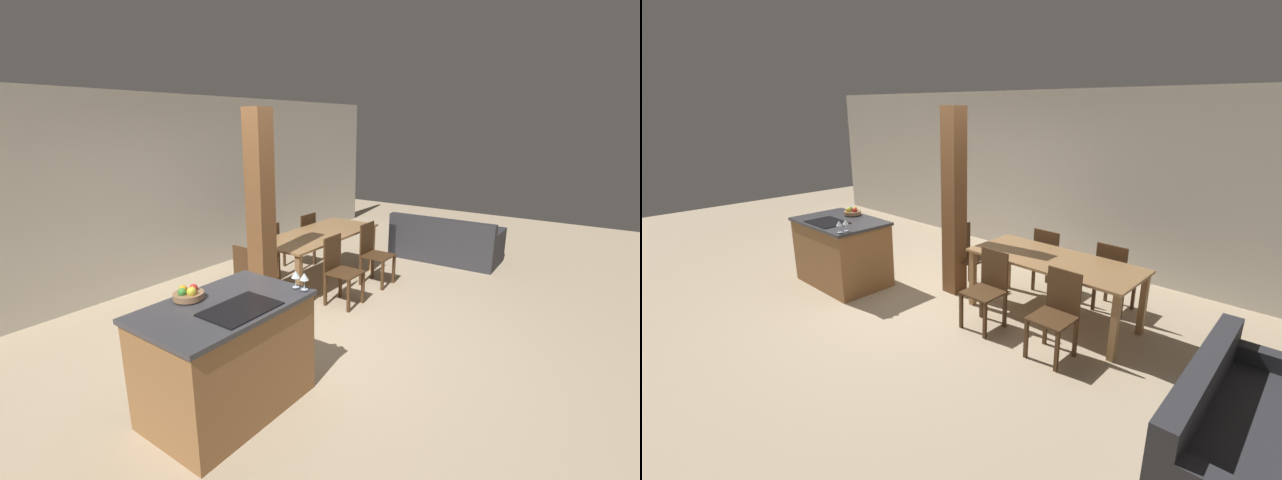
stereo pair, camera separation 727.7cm
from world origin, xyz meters
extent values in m
plane|color=tan|center=(0.00, 0.00, 0.00)|extent=(16.00, 16.00, 0.00)
cube|color=beige|center=(0.00, 2.77, 1.35)|extent=(11.20, 0.08, 2.70)
cube|color=olive|center=(-1.32, -0.25, 0.45)|extent=(1.27, 0.82, 0.89)
cube|color=#38383D|center=(-1.32, -0.25, 0.91)|extent=(1.31, 0.86, 0.04)
cube|color=black|center=(-1.32, -0.44, 0.94)|extent=(0.56, 0.40, 0.01)
cylinder|color=#99704C|center=(-1.43, 0.03, 0.97)|extent=(0.24, 0.24, 0.05)
sphere|color=red|center=(-1.37, 0.03, 1.02)|extent=(0.07, 0.07, 0.07)
sphere|color=gold|center=(-1.43, 0.08, 1.01)|extent=(0.07, 0.07, 0.07)
sphere|color=#3D8E38|center=(-1.48, 0.04, 1.01)|extent=(0.07, 0.07, 0.07)
sphere|color=yellow|center=(-1.43, -0.02, 1.02)|extent=(0.08, 0.08, 0.08)
cylinder|color=silver|center=(-0.74, -0.60, 0.95)|extent=(0.06, 0.06, 0.00)
cylinder|color=silver|center=(-0.74, -0.60, 0.99)|extent=(0.01, 0.01, 0.08)
cone|color=silver|center=(-0.74, -0.60, 1.06)|extent=(0.08, 0.08, 0.06)
cylinder|color=silver|center=(-0.74, -0.51, 0.95)|extent=(0.06, 0.06, 0.00)
cylinder|color=silver|center=(-0.74, -0.51, 0.99)|extent=(0.01, 0.01, 0.08)
cone|color=silver|center=(-0.74, -0.51, 1.06)|extent=(0.08, 0.08, 0.06)
cube|color=olive|center=(1.46, 0.84, 0.75)|extent=(2.00, 0.86, 0.03)
cube|color=olive|center=(0.53, 0.48, 0.37)|extent=(0.07, 0.07, 0.73)
cube|color=olive|center=(2.40, 0.48, 0.37)|extent=(0.07, 0.07, 0.73)
cube|color=olive|center=(0.53, 1.20, 0.37)|extent=(0.07, 0.07, 0.73)
cube|color=olive|center=(2.40, 1.20, 0.37)|extent=(0.07, 0.07, 0.73)
cube|color=#472D19|center=(1.02, 0.11, 0.44)|extent=(0.40, 0.40, 0.02)
cube|color=#472D19|center=(1.02, 0.30, 0.67)|extent=(0.38, 0.02, 0.45)
cube|color=#472D19|center=(0.84, -0.07, 0.21)|extent=(0.04, 0.04, 0.43)
cube|color=#472D19|center=(1.19, -0.07, 0.21)|extent=(0.04, 0.04, 0.43)
cube|color=#472D19|center=(0.84, 0.29, 0.21)|extent=(0.04, 0.04, 0.43)
cube|color=#472D19|center=(1.19, 0.29, 0.21)|extent=(0.04, 0.04, 0.43)
cube|color=#472D19|center=(1.91, 0.11, 0.44)|extent=(0.40, 0.40, 0.02)
cube|color=#472D19|center=(1.91, 0.30, 0.67)|extent=(0.38, 0.02, 0.45)
cube|color=#472D19|center=(1.74, -0.07, 0.21)|extent=(0.04, 0.04, 0.43)
cube|color=#472D19|center=(2.09, -0.07, 0.21)|extent=(0.04, 0.04, 0.43)
cube|color=#472D19|center=(1.74, 0.29, 0.21)|extent=(0.04, 0.04, 0.43)
cube|color=#472D19|center=(2.09, 0.29, 0.21)|extent=(0.04, 0.04, 0.43)
cube|color=#472D19|center=(1.02, 1.57, 0.44)|extent=(0.40, 0.40, 0.02)
cube|color=#472D19|center=(1.02, 1.38, 0.67)|extent=(0.38, 0.02, 0.45)
cube|color=#472D19|center=(1.19, 1.74, 0.21)|extent=(0.04, 0.04, 0.43)
cube|color=#472D19|center=(0.84, 1.74, 0.21)|extent=(0.04, 0.04, 0.43)
cube|color=#472D19|center=(1.19, 1.39, 0.21)|extent=(0.04, 0.04, 0.43)
cube|color=#472D19|center=(0.84, 1.39, 0.21)|extent=(0.04, 0.04, 0.43)
cube|color=#472D19|center=(1.91, 1.57, 0.44)|extent=(0.40, 0.40, 0.02)
cube|color=#472D19|center=(1.91, 1.38, 0.67)|extent=(0.38, 0.02, 0.45)
cube|color=#472D19|center=(2.09, 1.74, 0.21)|extent=(0.04, 0.04, 0.43)
cube|color=#472D19|center=(1.74, 1.74, 0.21)|extent=(0.04, 0.04, 0.43)
cube|color=#472D19|center=(2.09, 1.39, 0.21)|extent=(0.04, 0.04, 0.43)
cube|color=#472D19|center=(1.74, 1.39, 0.21)|extent=(0.04, 0.04, 0.43)
cube|color=#472D19|center=(0.17, 0.84, 0.44)|extent=(0.40, 0.40, 0.02)
cube|color=#472D19|center=(-0.02, 0.84, 0.67)|extent=(0.02, 0.38, 0.45)
cube|color=#472D19|center=(0.34, 0.66, 0.21)|extent=(0.04, 0.04, 0.43)
cube|color=#472D19|center=(0.34, 1.02, 0.21)|extent=(0.04, 0.04, 0.43)
cube|color=#472D19|center=(-0.01, 0.66, 0.21)|extent=(0.04, 0.04, 0.43)
cube|color=#472D19|center=(-0.01, 1.02, 0.21)|extent=(0.04, 0.04, 0.43)
cube|color=#2D2D33|center=(3.71, -0.26, 0.22)|extent=(0.92, 1.79, 0.45)
cube|color=#2D2D33|center=(3.35, -0.27, 0.61)|extent=(0.20, 1.77, 0.33)
cube|color=#2D2D33|center=(3.69, 0.55, 0.29)|extent=(0.89, 0.16, 0.59)
cube|color=brown|center=(0.06, 0.63, 1.23)|extent=(0.24, 0.24, 2.46)
camera|label=1|loc=(-3.38, -2.66, 2.29)|focal=24.00mm
camera|label=2|loc=(3.87, -3.29, 2.45)|focal=24.00mm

